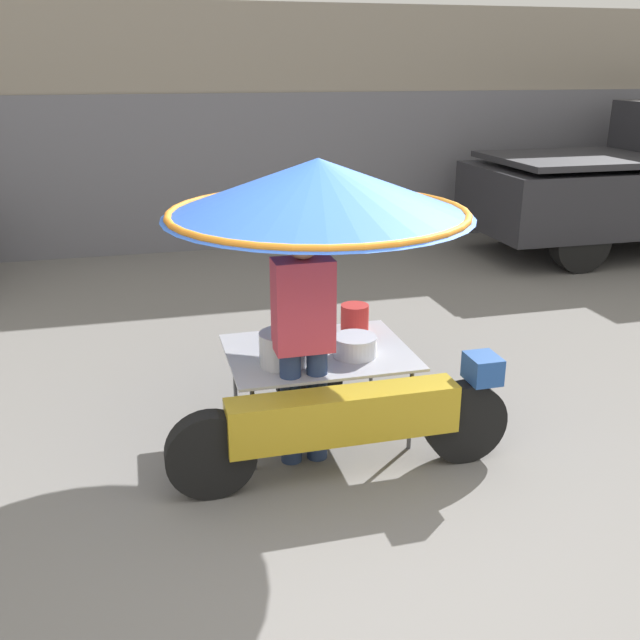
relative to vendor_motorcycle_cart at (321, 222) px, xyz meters
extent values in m
plane|color=slate|center=(0.04, -1.00, -1.57)|extent=(36.00, 36.00, 0.00)
cube|color=gray|center=(0.04, 6.75, 0.10)|extent=(28.00, 2.00, 3.34)
cube|color=slate|center=(0.04, 5.72, -0.48)|extent=(23.80, 0.06, 2.17)
cylinder|color=black|center=(0.85, -0.59, -1.29)|extent=(0.56, 0.14, 0.56)
cylinder|color=black|center=(-0.86, -0.59, -1.29)|extent=(0.56, 0.14, 0.56)
cube|color=#B7931E|center=(0.00, -0.59, -1.13)|extent=(1.50, 0.24, 0.32)
cube|color=#234C93|center=(0.95, -0.59, -0.91)|extent=(0.20, 0.24, 0.18)
cylinder|color=black|center=(0.00, 0.36, -1.32)|extent=(0.51, 0.14, 0.51)
cylinder|color=#515156|center=(0.55, -0.36, -1.26)|extent=(0.03, 0.03, 0.61)
cylinder|color=#515156|center=(0.55, 0.48, -1.26)|extent=(0.03, 0.03, 0.61)
cylinder|color=#515156|center=(-0.55, -0.36, -1.26)|extent=(0.03, 0.03, 0.61)
cylinder|color=#515156|center=(-0.55, 0.48, -1.26)|extent=(0.03, 0.03, 0.61)
cube|color=#B2B2B7|center=(0.00, 0.06, -0.95)|extent=(1.29, 1.00, 0.02)
cylinder|color=#B2B2B7|center=(0.00, 0.06, -0.45)|extent=(0.03, 0.03, 0.97)
cone|color=blue|center=(0.00, 0.06, 0.22)|extent=(2.08, 2.08, 0.38)
torus|color=orange|center=(0.00, 0.06, 0.05)|extent=(2.02, 2.02, 0.05)
cylinder|color=#B7B7BC|center=(-0.29, -0.11, -0.83)|extent=(0.32, 0.32, 0.23)
cylinder|color=silver|center=(0.22, -0.09, -0.87)|extent=(0.31, 0.31, 0.14)
cylinder|color=silver|center=(-0.07, 0.26, -0.91)|extent=(0.26, 0.26, 0.07)
cylinder|color=red|center=(0.35, 0.33, -0.83)|extent=(0.21, 0.21, 0.22)
cylinder|color=navy|center=(-0.29, -0.32, -1.17)|extent=(0.14, 0.14, 0.81)
cylinder|color=navy|center=(-0.11, -0.32, -1.17)|extent=(0.14, 0.14, 0.81)
cube|color=#C13847|center=(-0.20, -0.32, -0.46)|extent=(0.38, 0.22, 0.61)
sphere|color=#A87A5B|center=(-0.20, -0.32, -0.05)|extent=(0.22, 0.22, 0.22)
cylinder|color=black|center=(4.32, 3.32, -1.18)|extent=(0.77, 0.24, 0.77)
cylinder|color=black|center=(4.32, 4.93, -1.18)|extent=(0.77, 0.24, 0.77)
cube|color=#2D2D33|center=(4.81, 4.13, -0.23)|extent=(2.54, 1.81, 0.08)
camera|label=1|loc=(-1.18, -4.48, 0.99)|focal=40.00mm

